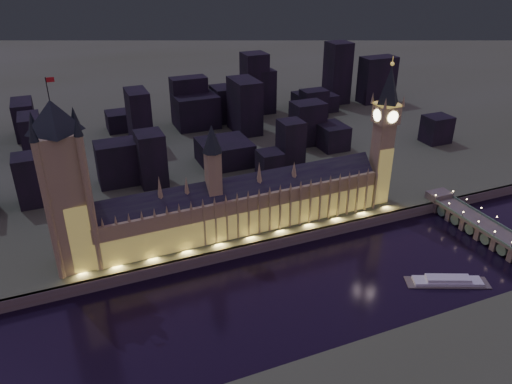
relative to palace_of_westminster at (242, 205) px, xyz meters
name	(u,v)px	position (x,y,z in m)	size (l,w,h in m)	color
ground_plane	(284,288)	(2.68, -61.74, -26.37)	(2000.00, 2000.00, 0.00)	black
north_bank	(130,81)	(2.68, 458.26, -22.37)	(2000.00, 960.00, 8.00)	#3C482B
embankment_wall	(257,248)	(2.68, -20.74, -22.37)	(2000.00, 2.50, 8.00)	brown
palace_of_westminster	(242,205)	(0.00, 0.00, 0.00)	(202.00, 24.38, 78.00)	#8B755B
victoria_tower	(65,179)	(-107.32, 0.18, 38.78)	(31.68, 31.68, 115.43)	#8B755B
elizabeth_tower	(385,125)	(110.68, 0.18, 42.38)	(18.00, 18.00, 108.96)	#8B755B
westminster_bridge	(486,231)	(156.71, -65.20, -20.38)	(17.59, 113.00, 15.90)	brown
river_boat	(447,281)	(96.71, -95.79, -24.81)	(50.49, 30.54, 4.50)	brown
city_backdrop	(208,114)	(36.31, 186.07, 4.65)	(491.00, 215.63, 83.43)	black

